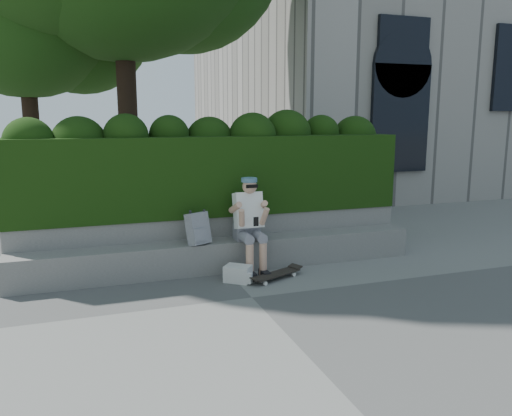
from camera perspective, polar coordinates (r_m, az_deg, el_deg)
name	(u,v)px	position (r m, az deg, el deg)	size (l,w,h in m)	color
ground	(252,297)	(6.37, -0.47, -10.19)	(80.00, 80.00, 0.00)	slate
bench_ledge	(225,255)	(7.44, -3.56, -5.36)	(6.00, 0.45, 0.45)	gray
planter_wall	(217,238)	(7.84, -4.50, -3.41)	(6.00, 0.50, 0.75)	gray
hedge	(212,174)	(7.89, -5.02, 3.86)	(6.00, 1.00, 1.20)	black
person	(250,221)	(7.23, -0.75, -1.49)	(0.40, 0.76, 1.38)	gray
skateboard	(276,274)	(7.03, 2.25, -7.60)	(0.82, 0.52, 0.09)	black
backpack_plaid	(198,229)	(7.14, -6.65, -2.34)	(0.31, 0.16, 0.45)	#AAAAAF
backpack_ground	(238,274)	(6.92, -2.08, -7.51)	(0.35, 0.25, 0.23)	silver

